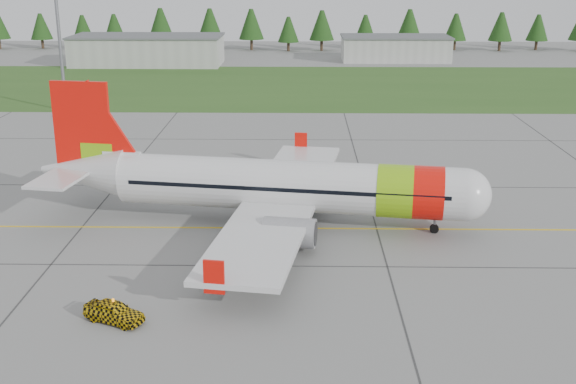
{
  "coord_description": "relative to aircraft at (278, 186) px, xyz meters",
  "views": [
    {
      "loc": [
        3.52,
        -49.14,
        21.43
      ],
      "look_at": [
        2.54,
        6.0,
        3.86
      ],
      "focal_mm": 45.0,
      "sensor_mm": 36.0,
      "label": 1
    }
  ],
  "objects": [
    {
      "name": "grass_strip",
      "position": [
        -1.6,
        72.86,
        -3.4
      ],
      "size": [
        320.0,
        50.0,
        0.03
      ],
      "primitive_type": "cube",
      "color": "#30561E",
      "rests_on": "ground"
    },
    {
      "name": "aircraft",
      "position": [
        0.0,
        0.0,
        0.0
      ],
      "size": [
        38.89,
        36.21,
        11.82
      ],
      "rotation": [
        0.0,
        0.0,
        -0.15
      ],
      "color": "silver",
      "rests_on": "ground"
    },
    {
      "name": "follow_me_car",
      "position": [
        -9.66,
        -17.94,
        -1.41
      ],
      "size": [
        1.91,
        2.03,
        4.01
      ],
      "primitive_type": "imported",
      "rotation": [
        0.0,
        0.0,
        1.14
      ],
      "color": "yellow",
      "rests_on": "ground"
    },
    {
      "name": "floodlight_mast",
      "position": [
        -33.6,
        48.86,
        6.59
      ],
      "size": [
        0.5,
        0.5,
        20.0
      ],
      "primitive_type": "cylinder",
      "color": "slate",
      "rests_on": "ground"
    },
    {
      "name": "hangar_east",
      "position": [
        23.4,
        108.86,
        -0.81
      ],
      "size": [
        24.0,
        12.0,
        5.2
      ],
      "primitive_type": "cube",
      "color": "#A8A8A3",
      "rests_on": "ground"
    },
    {
      "name": "ground",
      "position": [
        -1.6,
        -9.14,
        -3.41
      ],
      "size": [
        320.0,
        320.0,
        0.0
      ],
      "primitive_type": "plane",
      "color": "gray",
      "rests_on": "ground"
    },
    {
      "name": "hangar_west",
      "position": [
        -31.6,
        100.86,
        -0.41
      ],
      "size": [
        32.0,
        14.0,
        6.0
      ],
      "primitive_type": "cube",
      "color": "#A8A8A3",
      "rests_on": "ground"
    },
    {
      "name": "taxi_guideline",
      "position": [
        -1.6,
        -1.14,
        -3.4
      ],
      "size": [
        120.0,
        0.25,
        0.02
      ],
      "primitive_type": "cube",
      "color": "gold",
      "rests_on": "ground"
    },
    {
      "name": "service_van",
      "position": [
        -31.4,
        42.91,
        -1.48
      ],
      "size": [
        1.69,
        1.64,
        3.86
      ],
      "primitive_type": "imported",
      "rotation": [
        0.0,
        0.0,
        0.33
      ],
      "color": "silver",
      "rests_on": "ground"
    },
    {
      "name": "treeline",
      "position": [
        -1.6,
        128.86,
        1.59
      ],
      "size": [
        160.0,
        8.0,
        10.0
      ],
      "primitive_type": null,
      "color": "#1C3F14",
      "rests_on": "ground"
    }
  ]
}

